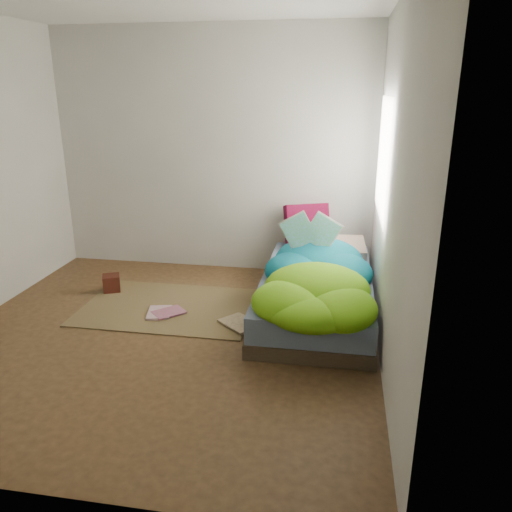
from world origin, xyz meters
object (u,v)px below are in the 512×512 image
Objects in this scene: bed at (316,294)px; pillow_magenta at (307,226)px; wooden_box at (111,283)px; floor_book_b at (164,309)px; floor_book_a at (148,313)px; open_book at (311,221)px.

bed is 0.97m from pillow_magenta.
wooden_box is 0.78m from floor_book_b.
pillow_magenta is 1.75m from floor_book_b.
bed is 2.07m from wooden_box.
wooden_box is at bearing 177.13° from bed.
pillow_magenta reaches higher than wooden_box.
wooden_box reaches higher than floor_book_b.
floor_book_b is at bearing 28.62° from floor_book_a.
floor_book_b is at bearing -158.59° from pillow_magenta.
pillow_magenta is at bearing 95.44° from open_book.
bed is 7.26× the size of floor_book_b.
pillow_magenta is 1.62× the size of floor_book_a.
floor_book_a is (-1.50, -0.36, -0.15)m from bed.
pillow_magenta is 2.11m from wooden_box.
floor_book_a is 0.16m from floor_book_b.
pillow_magenta is 1.01× the size of open_book.
pillow_magenta reaches higher than floor_book_a.
floor_book_b reaches higher than floor_book_a.
wooden_box is at bearing -179.45° from open_book.
pillow_magenta reaches higher than floor_book_b.
open_book reaches higher than wooden_box.
bed is at bearing 0.99° from floor_book_a.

